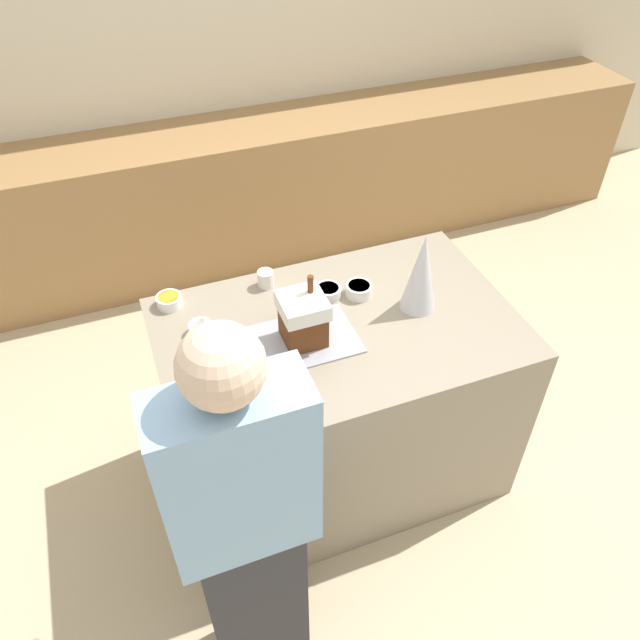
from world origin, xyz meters
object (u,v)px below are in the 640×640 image
person (245,523)px  candy_bowl_center_rear (359,289)px  candy_bowl_far_left (328,291)px  decorative_tree (422,273)px  mug (266,279)px  gingerbread_house (303,318)px  candy_bowl_beside_tree (201,329)px  candy_bowl_far_right (169,300)px  baking_tray (303,340)px

person → candy_bowl_center_rear: bearing=48.1°
candy_bowl_center_rear → candy_bowl_far_left: bearing=163.8°
decorative_tree → mug: bearing=147.0°
gingerbread_house → candy_bowl_beside_tree: (-0.37, 0.18, -0.09)m
gingerbread_house → candy_bowl_far_right: (-0.46, 0.41, -0.09)m
candy_bowl_center_rear → person: person is taller
decorative_tree → candy_bowl_center_rear: 0.30m
baking_tray → candy_bowl_far_right: 0.61m
candy_bowl_beside_tree → candy_bowl_far_right: 0.24m
candy_bowl_center_rear → gingerbread_house: bearing=-149.8°
candy_bowl_far_left → candy_bowl_far_right: candy_bowl_far_right is taller
decorative_tree → gingerbread_house: bearing=-177.1°
decorative_tree → candy_bowl_far_right: 1.07m
baking_tray → decorative_tree: bearing=2.9°
baking_tray → person: size_ratio=0.25×
gingerbread_house → candy_bowl_center_rear: 0.38m
gingerbread_house → baking_tray: bearing=-147.0°
candy_bowl_far_left → mug: (-0.23, 0.17, 0.01)m
baking_tray → candy_bowl_far_left: bearing=49.2°
baking_tray → person: (-0.43, -0.66, -0.07)m
candy_bowl_far_left → person: size_ratio=0.07×
candy_bowl_far_right → candy_bowl_beside_tree: bearing=-68.9°
candy_bowl_beside_tree → candy_bowl_far_right: bearing=111.1°
candy_bowl_beside_tree → person: 0.85m
gingerbread_house → candy_bowl_far_right: size_ratio=2.62×
baking_tray → gingerbread_house: bearing=33.0°
candy_bowl_center_rear → candy_bowl_beside_tree: bearing=-179.7°
baking_tray → decorative_tree: decorative_tree is taller
candy_bowl_far_right → person: person is taller
mug → person: person is taller
candy_bowl_far_left → gingerbread_house: bearing=-130.8°
baking_tray → candy_bowl_far_right: bearing=138.5°
baking_tray → person: 0.79m
gingerbread_house → candy_bowl_far_right: 0.62m
gingerbread_house → person: person is taller
decorative_tree → mug: (-0.56, 0.36, -0.14)m
candy_bowl_beside_tree → candy_bowl_center_rear: (0.70, 0.00, 0.00)m
candy_bowl_beside_tree → candy_bowl_far_right: size_ratio=0.89×
decorative_tree → candy_bowl_center_rear: bearing=141.5°
baking_tray → candy_bowl_far_right: (-0.46, 0.41, 0.02)m
candy_bowl_beside_tree → mug: size_ratio=1.25×
gingerbread_house → candy_bowl_beside_tree: bearing=153.8°
candy_bowl_far_left → candy_bowl_center_rear: (0.13, -0.04, 0.00)m
candy_bowl_far_left → person: 1.09m
gingerbread_house → candy_bowl_beside_tree: 0.43m
mug → baking_tray: bearing=-84.7°
gingerbread_house → decorative_tree: 0.53m
candy_bowl_far_left → candy_bowl_center_rear: 0.13m
candy_bowl_center_rear → mug: mug is taller
candy_bowl_far_right → candy_bowl_far_left: bearing=-15.6°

